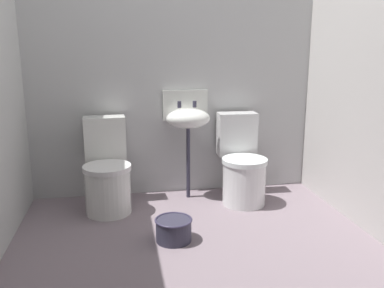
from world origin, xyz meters
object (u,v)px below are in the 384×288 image
object	(u,v)px
toilet_left	(107,174)
bucket	(174,229)
sink	(188,117)
toilet_right	(242,167)

from	to	relation	value
toilet_left	bucket	distance (m)	0.88
toilet_left	sink	bearing A→B (deg)	-168.54
sink	bucket	distance (m)	1.14
toilet_left	toilet_right	bearing A→B (deg)	177.06
toilet_right	toilet_left	bearing A→B (deg)	2.06
toilet_left	sink	xyz separation A→B (m)	(0.73, 0.19, 0.43)
sink	bucket	bearing A→B (deg)	-105.97
toilet_right	sink	world-z (taller)	sink
toilet_right	bucket	size ratio (longest dim) A/B	2.83
toilet_left	bucket	xyz separation A→B (m)	(0.48, -0.70, -0.23)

